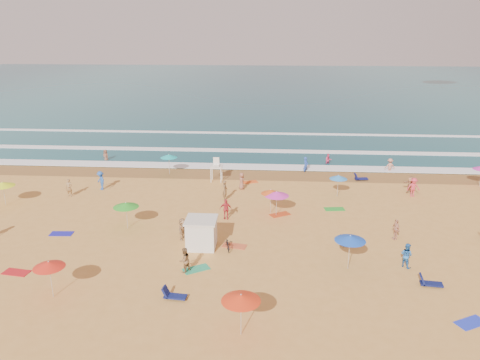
{
  "coord_description": "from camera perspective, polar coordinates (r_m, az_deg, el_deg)",
  "views": [
    {
      "loc": [
        -0.01,
        -34.73,
        15.02
      ],
      "look_at": [
        -2.75,
        6.0,
        1.5
      ],
      "focal_mm": 35.0,
      "sensor_mm": 36.0,
      "label": 1
    }
  ],
  "objects": [
    {
      "name": "wet_sand",
      "position": [
        49.56,
        3.68,
        0.65
      ],
      "size": [
        220.0,
        220.0,
        0.0
      ],
      "primitive_type": "plane",
      "color": "olive",
      "rests_on": "ground"
    },
    {
      "name": "towels",
      "position": [
        35.8,
        6.7,
        -6.59
      ],
      "size": [
        43.6,
        24.13,
        0.03
      ],
      "color": "red",
      "rests_on": "ground"
    },
    {
      "name": "loungers",
      "position": [
        35.94,
        15.5,
        -6.8
      ],
      "size": [
        47.23,
        23.56,
        0.34
      ],
      "color": "#0F154C",
      "rests_on": "ground"
    },
    {
      "name": "cabana_roof",
      "position": [
        32.99,
        -4.77,
        -4.87
      ],
      "size": [
        2.2,
        2.2,
        0.12
      ],
      "primitive_type": "cube",
      "color": "silver",
      "rests_on": "cabana"
    },
    {
      "name": "lifeguard_stand",
      "position": [
        47.21,
        -2.89,
        1.09
      ],
      "size": [
        1.2,
        1.2,
        2.1
      ],
      "primitive_type": null,
      "color": "white",
      "rests_on": "ground"
    },
    {
      "name": "ocean",
      "position": [
        119.68,
        3.9,
        11.08
      ],
      "size": [
        220.0,
        140.0,
        0.18
      ],
      "primitive_type": "cube",
      "color": "#0C4756",
      "rests_on": "ground"
    },
    {
      "name": "beach_umbrellas",
      "position": [
        36.7,
        5.1,
        -2.51
      ],
      "size": [
        61.81,
        28.43,
        0.63
      ],
      "color": "blue",
      "rests_on": "ground"
    },
    {
      "name": "surf_foam",
      "position": [
        58.0,
        3.74,
        3.38
      ],
      "size": [
        200.0,
        18.7,
        0.05
      ],
      "color": "white",
      "rests_on": "ground"
    },
    {
      "name": "bicycle",
      "position": [
        33.2,
        -1.49,
        -7.81
      ],
      "size": [
        0.82,
        1.61,
        0.8
      ],
      "primitive_type": "imported",
      "rotation": [
        0.0,
        0.0,
        0.19
      ],
      "color": "black",
      "rests_on": "ground"
    },
    {
      "name": "ground",
      "position": [
        37.84,
        3.57,
        -5.1
      ],
      "size": [
        220.0,
        220.0,
        0.0
      ],
      "primitive_type": "plane",
      "color": "gold",
      "rests_on": "ground"
    },
    {
      "name": "beachgoers",
      "position": [
        41.97,
        3.18,
        -1.52
      ],
      "size": [
        34.97,
        26.04,
        2.1
      ],
      "color": "#B67B54",
      "rests_on": "ground"
    },
    {
      "name": "cabana",
      "position": [
        33.42,
        -4.72,
        -6.54
      ],
      "size": [
        2.0,
        2.0,
        2.0
      ],
      "primitive_type": "cube",
      "color": "silver",
      "rests_on": "ground"
    }
  ]
}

